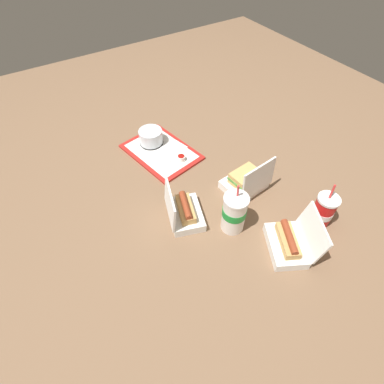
{
  "coord_description": "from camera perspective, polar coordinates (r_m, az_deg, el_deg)",
  "views": [
    {
      "loc": [
        -0.73,
        0.45,
        1.0
      ],
      "look_at": [
        -0.02,
        -0.0,
        0.05
      ],
      "focal_mm": 28.0,
      "sensor_mm": 36.0,
      "label": 1
    }
  ],
  "objects": [
    {
      "name": "ground_plane",
      "position": [
        1.31,
        -0.66,
        -0.95
      ],
      "size": [
        3.2,
        3.2,
        0.0
      ],
      "primitive_type": "plane",
      "color": "brown"
    },
    {
      "name": "food_tray",
      "position": [
        1.52,
        -5.88,
        7.61
      ],
      "size": [
        0.41,
        0.33,
        0.01
      ],
      "color": "red",
      "rests_on": "ground_plane"
    },
    {
      "name": "cake_container",
      "position": [
        1.55,
        -7.84,
        10.28
      ],
      "size": [
        0.12,
        0.12,
        0.08
      ],
      "color": "black",
      "rests_on": "food_tray"
    },
    {
      "name": "ketchup_cup",
      "position": [
        1.45,
        -2.06,
        6.53
      ],
      "size": [
        0.04,
        0.04,
        0.02
      ],
      "color": "white",
      "rests_on": "food_tray"
    },
    {
      "name": "napkin_stack",
      "position": [
        1.53,
        -3.48,
        8.43
      ],
      "size": [
        0.12,
        0.12,
        0.0
      ],
      "primitive_type": "cube",
      "rotation": [
        0.0,
        0.0,
        0.27
      ],
      "color": "white",
      "rests_on": "food_tray"
    },
    {
      "name": "plastic_fork",
      "position": [
        1.47,
        -6.08,
        6.38
      ],
      "size": [
        0.09,
        0.08,
        0.0
      ],
      "primitive_type": "cube",
      "rotation": [
        0.0,
        0.0,
        0.72
      ],
      "color": "white",
      "rests_on": "food_tray"
    },
    {
      "name": "clamshell_sandwich_left",
      "position": [
        1.34,
        10.19,
        2.0
      ],
      "size": [
        0.17,
        0.19,
        0.18
      ],
      "color": "white",
      "rests_on": "ground_plane"
    },
    {
      "name": "clamshell_hotdog_front",
      "position": [
        1.19,
        18.07,
        -9.09
      ],
      "size": [
        0.24,
        0.23,
        0.16
      ],
      "color": "white",
      "rests_on": "ground_plane"
    },
    {
      "name": "clamshell_hotdog_corner",
      "position": [
        1.21,
        -1.58,
        -3.74
      ],
      "size": [
        0.21,
        0.18,
        0.17
      ],
      "color": "white",
      "rests_on": "ground_plane"
    },
    {
      "name": "soda_cup_center",
      "position": [
        1.28,
        23.71,
        -3.26
      ],
      "size": [
        0.09,
        0.09,
        0.21
      ],
      "color": "red",
      "rests_on": "ground_plane"
    },
    {
      "name": "soda_cup_corner",
      "position": [
        1.16,
        8.03,
        -3.91
      ],
      "size": [
        0.1,
        0.1,
        0.24
      ],
      "color": "white",
      "rests_on": "ground_plane"
    }
  ]
}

